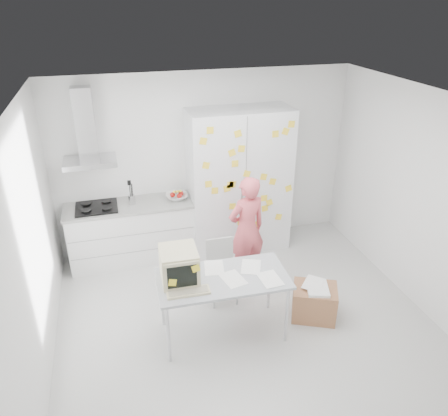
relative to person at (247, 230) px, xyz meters
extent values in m
cube|color=silver|center=(-0.29, -0.80, -0.78)|extent=(4.50, 4.00, 0.02)
cube|color=white|center=(-0.29, 1.20, 0.58)|extent=(4.50, 0.02, 2.70)
cube|color=white|center=(-2.54, -0.80, 0.58)|extent=(0.02, 4.00, 2.70)
cube|color=white|center=(1.96, -0.80, 0.58)|extent=(0.02, 4.00, 2.70)
cube|color=white|center=(-0.29, -0.80, 1.93)|extent=(4.50, 4.00, 0.02)
cube|color=white|center=(-1.49, 0.90, -0.33)|extent=(1.80, 0.60, 0.88)
cube|color=gray|center=(-1.49, 0.60, -0.19)|extent=(1.76, 0.01, 0.01)
cube|color=gray|center=(-1.49, 0.60, -0.47)|extent=(1.76, 0.01, 0.01)
cube|color=#9E9E99|center=(-1.49, 0.90, 0.13)|extent=(1.84, 0.63, 0.04)
cube|color=black|center=(-1.94, 0.90, 0.15)|extent=(0.58, 0.50, 0.03)
cylinder|color=black|center=(-2.08, 0.78, 0.18)|extent=(0.14, 0.14, 0.02)
cylinder|color=black|center=(-1.80, 0.78, 0.18)|extent=(0.14, 0.14, 0.02)
cylinder|color=black|center=(-2.08, 1.02, 0.18)|extent=(0.14, 0.14, 0.02)
cylinder|color=black|center=(-1.80, 1.02, 0.18)|extent=(0.14, 0.14, 0.02)
cylinder|color=silver|center=(-1.44, 0.90, 0.22)|extent=(0.10, 0.10, 0.14)
cylinder|color=black|center=(-1.46, 0.91, 0.32)|extent=(0.01, 0.01, 0.30)
cylinder|color=black|center=(-1.43, 0.89, 0.32)|extent=(0.01, 0.01, 0.30)
cylinder|color=black|center=(-1.44, 0.92, 0.32)|extent=(0.01, 0.01, 0.30)
cube|color=black|center=(-1.46, 0.91, 0.48)|extent=(0.05, 0.01, 0.07)
imported|color=white|center=(-0.79, 0.90, 0.19)|extent=(0.31, 0.31, 0.08)
sphere|color=#B2140F|center=(-0.85, 0.92, 0.21)|extent=(0.08, 0.08, 0.08)
sphere|color=#B2140F|center=(-0.76, 0.85, 0.21)|extent=(0.08, 0.08, 0.08)
sphere|color=#B2140F|center=(-0.72, 0.94, 0.21)|extent=(0.08, 0.08, 0.08)
cylinder|color=yellow|center=(-0.81, 0.92, 0.26)|extent=(0.09, 0.17, 0.10)
cylinder|color=yellow|center=(-0.79, 0.92, 0.26)|extent=(0.04, 0.17, 0.10)
cylinder|color=yellow|center=(-0.76, 0.92, 0.26)|extent=(0.08, 0.17, 0.10)
cube|color=silver|center=(-1.94, 0.95, 0.83)|extent=(0.70, 0.48, 0.07)
cube|color=silver|center=(-1.94, 1.07, 1.33)|extent=(0.26, 0.24, 0.95)
cube|color=silver|center=(0.16, 0.88, 0.33)|extent=(1.50, 0.65, 2.20)
cube|color=slate|center=(0.16, 0.55, 0.33)|extent=(0.01, 0.01, 2.16)
cube|color=silver|center=(0.10, 0.54, 0.33)|extent=(0.02, 0.02, 0.30)
cube|color=silver|center=(0.22, 0.54, 0.33)|extent=(0.02, 0.02, 0.30)
cube|color=yellow|center=(0.57, 0.55, 1.13)|extent=(0.10, 0.00, 0.10)
cube|color=yellow|center=(0.72, 0.55, 1.16)|extent=(0.12, 0.00, 0.12)
cube|color=yellow|center=(0.82, 0.55, 0.28)|extent=(0.12, 0.00, 0.12)
cube|color=yellow|center=(-0.08, 0.55, 0.44)|extent=(0.10, 0.00, 0.10)
cube|color=yellow|center=(0.17, 0.55, 0.58)|extent=(0.12, 0.00, 0.12)
cube|color=yellow|center=(0.53, 0.55, 0.09)|extent=(0.12, 0.00, 0.12)
cube|color=yellow|center=(-0.04, 0.55, 0.10)|extent=(0.10, 0.00, 0.10)
cube|color=yellow|center=(0.03, 0.55, 1.18)|extent=(0.12, 0.00, 0.12)
cube|color=yellow|center=(0.25, 0.55, 0.04)|extent=(0.12, 0.00, 0.12)
cube|color=yellow|center=(0.56, 0.55, 0.42)|extent=(0.12, 0.00, 0.12)
cube|color=yellow|center=(0.44, 0.55, 0.17)|extent=(0.10, 0.00, 0.10)
cube|color=yellow|center=(-0.06, 0.55, 0.92)|extent=(0.12, 0.00, 0.12)
cube|color=yellow|center=(-0.30, 0.55, 0.38)|extent=(0.10, 0.00, 0.10)
cube|color=yellow|center=(-0.39, 0.55, 0.49)|extent=(0.10, 0.00, 0.10)
cube|color=yellow|center=(-0.46, 0.55, 1.12)|extent=(0.11, 0.00, 0.11)
cube|color=yellow|center=(0.09, 0.55, -0.18)|extent=(0.10, 0.00, 0.10)
cube|color=yellow|center=(-0.04, 0.55, 0.45)|extent=(0.11, 0.00, 0.11)
cube|color=yellow|center=(0.69, 0.55, -0.18)|extent=(0.11, 0.00, 0.11)
cube|color=yellow|center=(0.80, 0.55, 1.26)|extent=(0.10, 0.00, 0.10)
cube|color=yellow|center=(-0.01, 0.55, 0.75)|extent=(0.10, 0.00, 0.10)
cube|color=yellow|center=(-0.13, 0.55, 0.39)|extent=(0.11, 0.00, 0.11)
cube|color=yellow|center=(0.34, 0.55, -0.25)|extent=(0.10, 0.00, 0.10)
cube|color=yellow|center=(-0.36, 0.55, 1.26)|extent=(0.10, 0.00, 0.10)
cube|color=yellow|center=(-0.42, 0.55, 0.77)|extent=(0.12, 0.00, 0.12)
cube|color=yellow|center=(0.46, 0.55, 0.00)|extent=(0.11, 0.00, 0.11)
cube|color=yellow|center=(0.08, 0.55, 0.96)|extent=(0.11, 0.00, 0.11)
cube|color=yellow|center=(0.42, 0.55, 0.51)|extent=(0.11, 0.00, 0.11)
cube|color=yellow|center=(0.18, 0.55, 0.03)|extent=(0.11, 0.00, 0.11)
imported|color=#E15762|center=(0.00, 0.00, 0.00)|extent=(0.63, 0.49, 1.54)
cube|color=#AFB4BB|center=(-0.61, -1.02, 0.01)|extent=(1.49, 0.78, 0.03)
cylinder|color=silver|center=(-1.30, -1.30, -0.39)|extent=(0.04, 0.04, 0.76)
cylinder|color=silver|center=(0.05, -1.34, -0.39)|extent=(0.04, 0.04, 0.76)
cylinder|color=silver|center=(-1.28, -0.69, -0.39)|extent=(0.04, 0.04, 0.76)
cylinder|color=silver|center=(0.07, -0.73, -0.39)|extent=(0.04, 0.04, 0.76)
cube|color=beige|center=(-1.08, -0.92, 0.21)|extent=(0.41, 0.43, 0.38)
cube|color=beige|center=(-1.09, -1.14, 0.21)|extent=(0.38, 0.03, 0.34)
cube|color=black|center=(-1.09, -1.15, 0.21)|extent=(0.32, 0.02, 0.26)
cube|color=yellow|center=(-1.20, -1.15, 0.16)|extent=(0.10, 0.01, 0.10)
cube|color=yellow|center=(-0.94, -1.16, 0.30)|extent=(0.10, 0.01, 0.10)
cube|color=beige|center=(-1.04, -1.19, 0.04)|extent=(0.47, 0.17, 0.03)
cube|color=#9B957C|center=(-1.04, -1.19, 0.05)|extent=(0.42, 0.13, 0.01)
cube|color=white|center=(-0.51, -1.07, 0.02)|extent=(0.28, 0.35, 0.00)
cube|color=white|center=(-0.24, -0.90, 0.03)|extent=(0.32, 0.37, 0.00)
cube|color=white|center=(-0.11, -1.19, 0.03)|extent=(0.24, 0.33, 0.00)
cube|color=white|center=(-0.66, -0.81, 0.03)|extent=(0.27, 0.35, 0.00)
cube|color=#AEAEAC|center=(-0.45, -0.41, -0.37)|extent=(0.38, 0.38, 0.04)
cube|color=#AEAEAC|center=(-0.44, -0.24, -0.14)|extent=(0.36, 0.03, 0.41)
cylinder|color=#A9AAAE|center=(-0.60, -0.56, -0.58)|extent=(0.03, 0.03, 0.39)
cylinder|color=#A9AAAE|center=(-0.30, -0.56, -0.58)|extent=(0.03, 0.03, 0.39)
cylinder|color=#A9AAAE|center=(-0.60, -0.25, -0.58)|extent=(0.03, 0.03, 0.39)
cylinder|color=#A9AAAE|center=(-0.29, -0.26, -0.58)|extent=(0.03, 0.03, 0.39)
cube|color=#A66E48|center=(0.56, -1.03, -0.56)|extent=(0.65, 0.60, 0.42)
cube|color=white|center=(0.57, -1.06, -0.33)|extent=(0.34, 0.40, 0.04)
cube|color=white|center=(0.55, -0.98, -0.31)|extent=(0.37, 0.38, 0.00)
camera|label=1|loc=(-1.67, -4.91, 2.89)|focal=35.00mm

